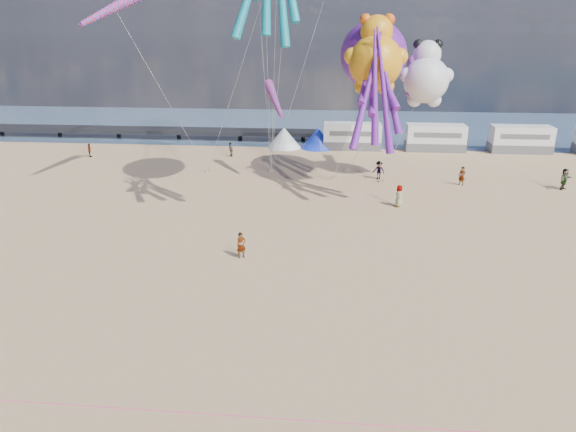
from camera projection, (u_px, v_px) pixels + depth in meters
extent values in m
plane|color=tan|center=(240.00, 338.00, 23.41)|extent=(120.00, 120.00, 0.00)
plane|color=#3D5574|center=(308.00, 125.00, 74.84)|extent=(120.00, 120.00, 0.00)
cube|color=black|center=(88.00, 129.00, 66.65)|extent=(60.00, 3.00, 0.50)
cube|color=silver|center=(352.00, 136.00, 59.78)|extent=(6.60, 2.50, 3.00)
cube|color=silver|center=(435.00, 138.00, 58.96)|extent=(6.60, 2.50, 3.00)
cube|color=silver|center=(521.00, 139.00, 58.14)|extent=(6.60, 2.50, 3.00)
cone|color=white|center=(284.00, 137.00, 60.58)|extent=(4.00, 4.00, 2.40)
cone|color=#1933CC|center=(318.00, 138.00, 60.23)|extent=(4.00, 4.00, 2.40)
cylinder|color=#F2338C|center=(216.00, 415.00, 18.73)|extent=(34.00, 0.03, 0.03)
imported|color=tan|center=(241.00, 245.00, 31.36)|extent=(0.72, 0.66, 1.65)
imported|color=#7F6659|center=(399.00, 196.00, 40.41)|extent=(0.70, 0.77, 1.76)
imported|color=#7F6659|center=(230.00, 150.00, 56.22)|extent=(0.85, 0.92, 1.57)
imported|color=#7F6659|center=(379.00, 170.00, 47.79)|extent=(1.04, 0.94, 1.75)
imported|color=#7F6659|center=(90.00, 150.00, 56.23)|extent=(0.90, 1.10, 1.48)
imported|color=#7F6659|center=(564.00, 179.00, 44.75)|extent=(1.11, 1.09, 1.87)
imported|color=#7F6659|center=(462.00, 176.00, 45.97)|extent=(1.53, 1.43, 1.71)
cube|color=gray|center=(208.00, 172.00, 50.28)|extent=(0.50, 0.35, 0.22)
cube|color=gray|center=(334.00, 177.00, 48.33)|extent=(0.50, 0.35, 0.22)
cube|color=gray|center=(381.00, 181.00, 47.21)|extent=(0.50, 0.35, 0.22)
cube|color=gray|center=(347.00, 169.00, 51.08)|extent=(0.50, 0.35, 0.22)
cube|color=gray|center=(271.00, 170.00, 50.85)|extent=(0.50, 0.35, 0.22)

